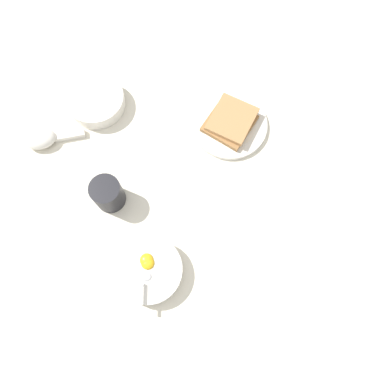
% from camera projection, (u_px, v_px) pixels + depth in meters
% --- Properties ---
extents(ground_plane, '(3.00, 3.00, 0.00)m').
position_uv_depth(ground_plane, '(128.00, 196.00, 0.90)').
color(ground_plane, silver).
extents(egg_bowl, '(0.15, 0.16, 0.07)m').
position_uv_depth(egg_bowl, '(149.00, 270.00, 0.82)').
color(egg_bowl, white).
rests_on(egg_bowl, ground_plane).
extents(toast_plate, '(0.19, 0.19, 0.01)m').
position_uv_depth(toast_plate, '(229.00, 125.00, 0.95)').
color(toast_plate, white).
rests_on(toast_plate, ground_plane).
extents(toast_sandwich, '(0.14, 0.14, 0.03)m').
position_uv_depth(toast_sandwich, '(231.00, 121.00, 0.93)').
color(toast_sandwich, '#9E7042').
rests_on(toast_sandwich, toast_plate).
extents(soup_spoon, '(0.15, 0.10, 0.04)m').
position_uv_depth(soup_spoon, '(44.00, 138.00, 0.92)').
color(soup_spoon, white).
rests_on(soup_spoon, ground_plane).
extents(congee_bowl, '(0.15, 0.15, 0.04)m').
position_uv_depth(congee_bowl, '(96.00, 101.00, 0.95)').
color(congee_bowl, white).
rests_on(congee_bowl, ground_plane).
extents(drinking_cup, '(0.07, 0.07, 0.08)m').
position_uv_depth(drinking_cup, '(108.00, 194.00, 0.85)').
color(drinking_cup, black).
rests_on(drinking_cup, ground_plane).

